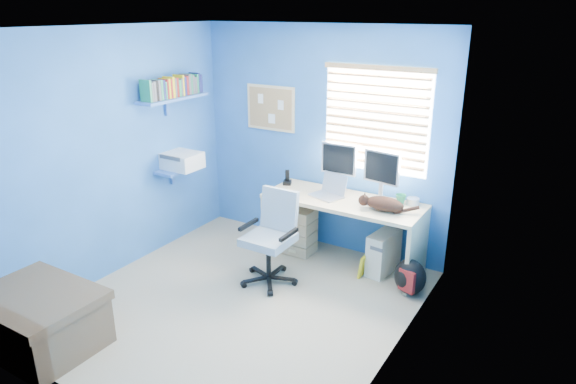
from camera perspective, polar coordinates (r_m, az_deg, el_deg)
The scene contains 23 objects.
floor at distance 5.01m, azimuth -5.45°, elevation -12.16°, with size 3.00×3.20×0.00m, color tan.
ceiling at distance 4.26m, azimuth -6.58°, elevation 17.72°, with size 3.00×3.20×0.00m, color white.
wall_back at distance 5.78m, azimuth 3.63°, elevation 5.79°, with size 3.00×0.01×2.50m, color #295E9E.
wall_front at distance 3.44m, azimuth -22.24°, elevation -5.71°, with size 3.00×0.01×2.50m, color #295E9E.
wall_left at distance 5.49m, azimuth -18.62°, elevation 4.01°, with size 0.01×3.20×2.50m, color #295E9E.
wall_right at distance 3.81m, azimuth 12.38°, elevation -2.14°, with size 0.01×3.20×2.50m, color #295E9E.
desk at distance 5.58m, azimuth 6.04°, elevation -4.39°, with size 1.70×0.65×0.74m, color beige.
laptop at distance 5.46m, azimuth 4.31°, elevation 0.55°, with size 0.33×0.26×0.22m, color silver.
monitor_left at distance 5.61m, azimuth 5.71°, elevation 2.73°, with size 0.40×0.12×0.54m, color silver.
monitor_right at distance 5.37m, azimuth 10.37°, elevation 1.73°, with size 0.40×0.12×0.54m, color silver.
phone at distance 5.85m, azimuth -0.08°, elevation 1.67°, with size 0.09×0.11×0.17m, color black.
mug at distance 5.40m, azimuth 12.41°, elevation -0.79°, with size 0.10×0.09×0.10m, color #1A7B4D.
cd_spindle at distance 5.41m, azimuth 13.71°, elevation -1.02°, with size 0.13×0.13×0.07m, color silver.
cat at distance 5.18m, azimuth 10.66°, elevation -1.32°, with size 0.40×0.21×0.14m, color black.
tower_pc at distance 5.51m, azimuth 10.57°, elevation -6.61°, with size 0.19×0.44×0.45m, color beige.
drawer_boxes at distance 5.82m, azimuth 1.19°, elevation -4.29°, with size 0.35×0.28×0.54m, color #CBAE87.
yellow_book at distance 5.44m, azimuth 8.35°, elevation -8.10°, with size 0.03×0.17×0.24m, color yellow.
backpack at distance 5.18m, azimuth 13.41°, elevation -9.16°, with size 0.31×0.24×0.37m, color black.
bed_corner at distance 4.80m, azimuth -26.09°, elevation -12.54°, with size 1.00×0.71×0.48m, color brown.
office_chair at distance 5.21m, azimuth -1.89°, elevation -6.34°, with size 0.55×0.55×0.94m.
window_blinds at distance 5.43m, azimuth 9.68°, elevation 7.86°, with size 1.15×0.05×1.10m.
corkboard at distance 6.02m, azimuth -1.94°, elevation 9.30°, with size 0.64×0.02×0.52m.
wall_shelves at distance 5.84m, azimuth -12.30°, elevation 7.36°, with size 0.42×0.90×1.05m.
Camera 1 is at (2.59, -3.38, 2.64)m, focal length 32.00 mm.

